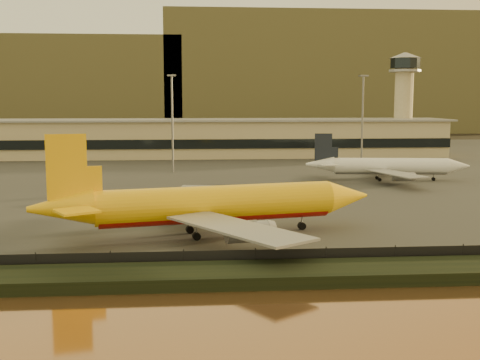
{
  "coord_description": "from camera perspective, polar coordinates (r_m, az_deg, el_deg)",
  "views": [
    {
      "loc": [
        -4.97,
        -78.09,
        18.88
      ],
      "look_at": [
        2.27,
        12.0,
        6.96
      ],
      "focal_mm": 45.0,
      "sensor_mm": 36.0,
      "label": 1
    }
  ],
  "objects": [
    {
      "name": "control_tower",
      "position": [
        222.14,
        15.28,
        7.97
      ],
      "size": [
        11.2,
        11.2,
        35.5
      ],
      "color": "tan",
      "rests_on": "tarmac"
    },
    {
      "name": "distant_hills",
      "position": [
        418.58,
        -6.84,
        9.17
      ],
      "size": [
        470.0,
        160.0,
        70.0
      ],
      "color": "brown",
      "rests_on": "ground"
    },
    {
      "name": "perimeter_fence",
      "position": [
        67.61,
        -0.22,
        -7.56
      ],
      "size": [
        300.0,
        0.05,
        2.2
      ],
      "primitive_type": "cube",
      "color": "black",
      "rests_on": "tarmac"
    },
    {
      "name": "gse_vehicle_white",
      "position": [
        114.98,
        -14.32,
        -1.67
      ],
      "size": [
        3.87,
        2.78,
        1.59
      ],
      "primitive_type": "cube",
      "rotation": [
        0.0,
        0.0,
        -0.38
      ],
      "color": "white",
      "rests_on": "tarmac"
    },
    {
      "name": "ground",
      "position": [
        80.5,
        -0.93,
        -6.06
      ],
      "size": [
        900.0,
        900.0,
        0.0
      ],
      "primitive_type": "plane",
      "color": "black",
      "rests_on": "ground"
    },
    {
      "name": "white_narrowbody_jet",
      "position": [
        145.98,
        13.81,
        1.25
      ],
      "size": [
        38.57,
        37.4,
        11.08
      ],
      "rotation": [
        0.0,
        0.0,
        -0.12
      ],
      "color": "white",
      "rests_on": "tarmac"
    },
    {
      "name": "apron_light_masts",
      "position": [
        154.42,
        2.86,
        6.32
      ],
      "size": [
        152.2,
        12.2,
        25.4
      ],
      "color": "slate",
      "rests_on": "tarmac"
    },
    {
      "name": "embankment",
      "position": [
        63.93,
        0.05,
        -9.01
      ],
      "size": [
        320.0,
        7.0,
        1.4
      ],
      "primitive_type": "cube",
      "color": "black",
      "rests_on": "ground"
    },
    {
      "name": "dhl_cargo_jet",
      "position": [
        83.64,
        -2.76,
        -2.38
      ],
      "size": [
        48.26,
        46.49,
        14.5
      ],
      "rotation": [
        0.0,
        0.0,
        0.21
      ],
      "color": "yellow",
      "rests_on": "tarmac"
    },
    {
      "name": "gse_vehicle_yellow",
      "position": [
        106.81,
        -1.0,
        -2.14
      ],
      "size": [
        3.49,
        1.71,
        1.54
      ],
      "primitive_type": "cube",
      "rotation": [
        0.0,
        0.0,
        -0.05
      ],
      "color": "yellow",
      "rests_on": "tarmac"
    },
    {
      "name": "terminal_building",
      "position": [
        204.26,
        -7.28,
        3.9
      ],
      "size": [
        202.0,
        25.0,
        12.6
      ],
      "color": "tan",
      "rests_on": "tarmac"
    },
    {
      "name": "tarmac",
      "position": [
        174.18,
        -2.93,
        1.31
      ],
      "size": [
        320.0,
        220.0,
        0.2
      ],
      "primitive_type": "cube",
      "color": "#2D2D2D",
      "rests_on": "ground"
    }
  ]
}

